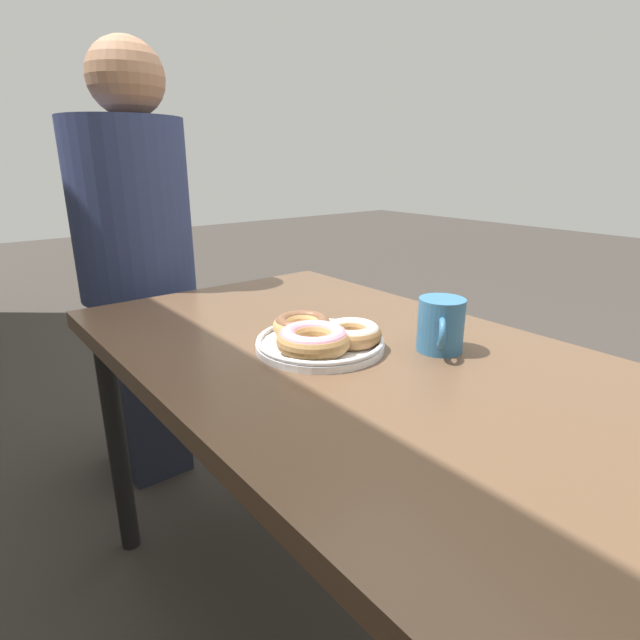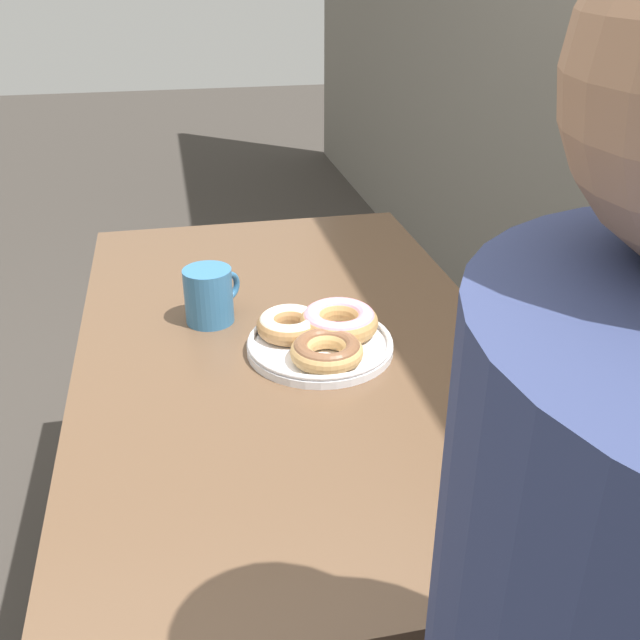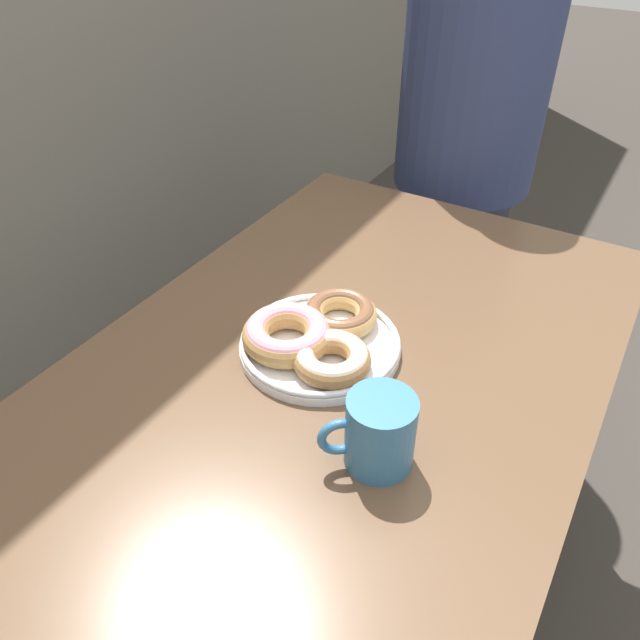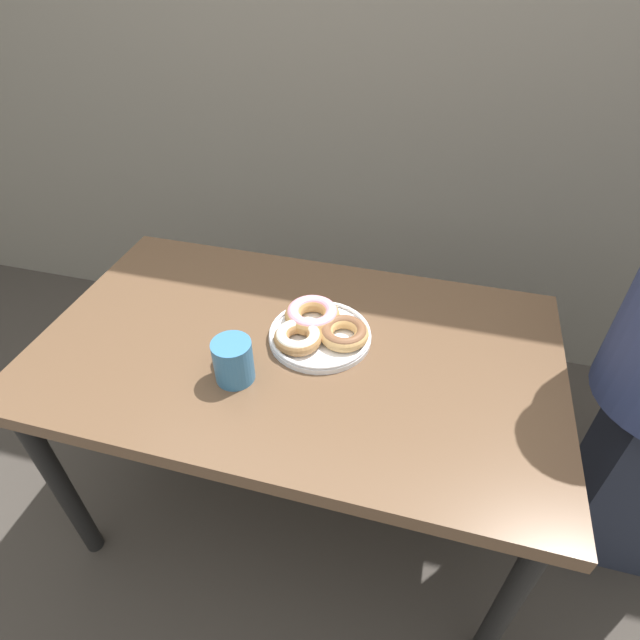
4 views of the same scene
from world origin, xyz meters
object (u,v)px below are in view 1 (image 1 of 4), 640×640
Objects in this scene: dining_table at (352,384)px; donut_plate at (320,336)px; coffee_mug at (441,325)px; person_figure at (135,263)px.

donut_plate reaches higher than dining_table.
coffee_mug is (-0.10, -0.14, 0.13)m from dining_table.
coffee_mug is 1.03m from person_figure.
donut_plate is 0.86m from person_figure.
dining_table is at bearing 52.80° from coffee_mug.
coffee_mug is at bearing -129.27° from donut_plate.
donut_plate is at bearing 50.73° from coffee_mug.
person_figure reaches higher than donut_plate.
dining_table is 0.12m from donut_plate.
donut_plate is at bearing 45.11° from dining_table.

